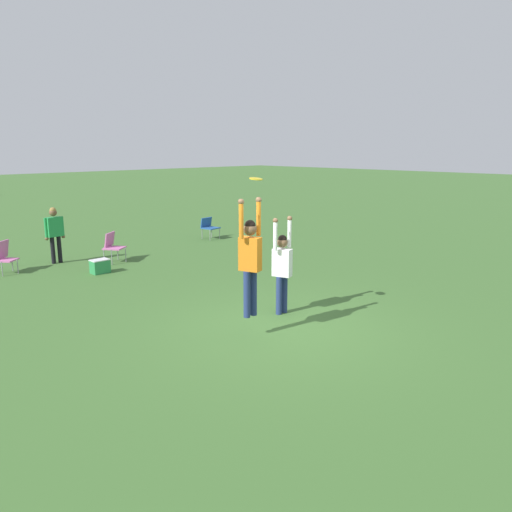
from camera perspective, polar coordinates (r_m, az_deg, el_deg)
The scene contains 9 objects.
ground_plane at distance 9.54m, azimuth 2.74°, elevation -8.22°, with size 120.00×120.00×0.00m, color #3D662D.
person_jumping at distance 8.71m, azimuth -0.68°, elevation 0.13°, with size 0.52×0.42×2.12m.
person_defending at distance 10.06m, azimuth 3.00°, elevation -0.88°, with size 0.53×0.42×2.00m.
frisbee at distance 9.19m, azimuth 0.00°, elevation 8.82°, with size 0.24×0.24×0.05m.
camping_chair_0 at distance 15.07m, azimuth -26.79°, elevation 0.08°, with size 0.66×0.74×0.88m.
camping_chair_1 at distance 15.37m, azimuth -16.09°, elevation 1.24°, with size 0.75×0.82×0.87m.
camping_chair_2 at distance 18.65m, azimuth -5.39°, elevation 3.42°, with size 0.61×0.64×0.78m.
person_spectator_near at distance 15.66m, azimuth -22.04°, elevation 2.77°, with size 0.59×0.24×1.65m.
cooler_box at distance 14.16m, azimuth -17.40°, elevation -1.12°, with size 0.48×0.33×0.38m.
Camera 1 is at (-6.62, -6.00, 3.35)m, focal length 35.00 mm.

